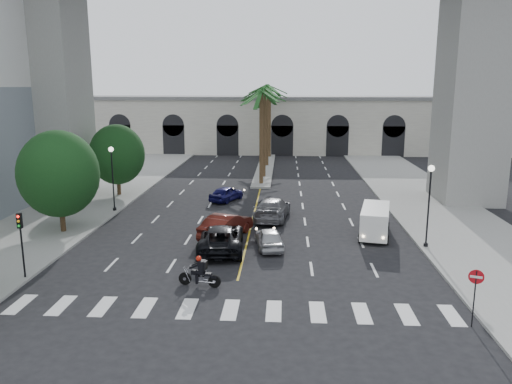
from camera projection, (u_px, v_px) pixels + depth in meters
The scene contains 24 objects.
ground at pixel (234, 296), 24.43m from camera, with size 140.00×140.00×0.00m, color black.
sidewalk_left at pixel (66, 214), 39.91m from camera, with size 8.00×100.00×0.15m, color gray.
sidewalk_right at pixel (448, 219), 38.20m from camera, with size 8.00×100.00×0.15m, color gray.
median at pixel (265, 168), 61.51m from camera, with size 2.00×24.00×0.20m, color gray.
pier_building at pixel (270, 124), 77.23m from camera, with size 71.00×10.50×8.50m.
palm_a at pixel (261, 96), 49.86m from camera, with size 3.20×3.20×10.30m.
palm_b at pixel (264, 93), 53.70m from camera, with size 3.20×3.20×10.60m.
palm_c at pixel (263, 96), 57.72m from camera, with size 3.20×3.20×10.10m.
palm_d at pixel (267, 89), 61.45m from camera, with size 3.20×3.20×10.90m.
palm_e at pixel (266, 93), 65.47m from camera, with size 3.20×3.20×10.40m.
palm_f at pixel (270, 90), 69.30m from camera, with size 3.20×3.20×10.70m.
street_tree_mid at pixel (59, 174), 34.05m from camera, with size 5.44×5.44×7.21m.
street_tree_far at pixel (117, 155), 45.83m from camera, with size 5.04×5.04×6.68m.
lamp_post_left_far at pixel (112, 173), 40.02m from camera, with size 0.40×0.40×5.35m.
lamp_post_right at pixel (429, 199), 30.92m from camera, with size 0.40×0.40×5.35m.
traffic_signal_far at pixel (21, 234), 26.01m from camera, with size 0.25×0.18×3.65m.
motorcycle_rider at pixel (201, 273), 25.51m from camera, with size 2.26×0.68×1.64m.
car_a at pixel (269, 238), 31.56m from camera, with size 1.56×3.88×1.32m, color #ABACB0.
car_b at pixel (226, 226), 33.82m from camera, with size 1.73×4.95×1.63m, color #41120D.
car_c at pixel (221, 238), 31.10m from camera, with size 2.70×5.85×1.63m, color black.
car_d at pixel (272, 209), 38.40m from camera, with size 2.34×5.75×1.67m, color slate.
car_e at pixel (226, 194), 44.50m from camera, with size 1.59×3.95×1.34m, color #12104F.
cargo_van at pixel (375, 220), 33.90m from camera, with size 2.72×5.02×2.03m.
do_not_enter_sign at pixel (475, 286), 20.97m from camera, with size 0.61×0.24×2.59m.
Camera 1 is at (2.42, -22.72, 10.12)m, focal length 35.00 mm.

